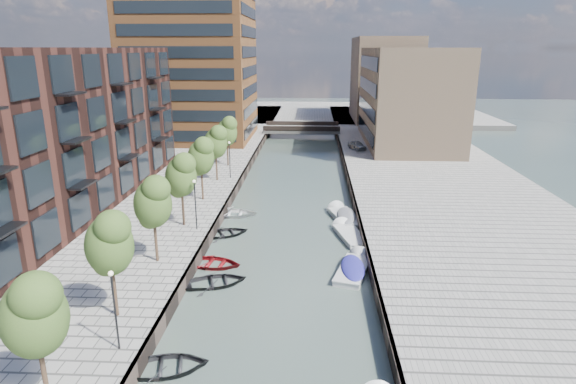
# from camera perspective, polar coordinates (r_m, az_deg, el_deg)

# --- Properties ---
(water) EXTENTS (300.00, 300.00, 0.00)m
(water) POSITION_cam_1_polar(r_m,az_deg,el_deg) (53.81, 0.77, 0.56)
(water) COLOR #38473F
(water) RESTS_ON ground
(quay_right) EXTENTS (20.00, 140.00, 1.00)m
(quay_right) POSITION_cam_1_polar(r_m,az_deg,el_deg) (55.43, 17.54, 0.79)
(quay_right) COLOR gray
(quay_right) RESTS_ON ground
(quay_wall_left) EXTENTS (0.25, 140.00, 1.00)m
(quay_wall_left) POSITION_cam_1_polar(r_m,az_deg,el_deg) (54.25, -5.68, 1.16)
(quay_wall_left) COLOR #332823
(quay_wall_left) RESTS_ON ground
(quay_wall_right) EXTENTS (0.25, 140.00, 1.00)m
(quay_wall_right) POSITION_cam_1_polar(r_m,az_deg,el_deg) (53.79, 7.28, 0.97)
(quay_wall_right) COLOR #332823
(quay_wall_right) RESTS_ON ground
(far_closure) EXTENTS (80.00, 40.00, 1.00)m
(far_closure) POSITION_cam_1_polar(r_m,az_deg,el_deg) (112.60, 2.02, 9.31)
(far_closure) COLOR gray
(far_closure) RESTS_ON ground
(apartment_block) EXTENTS (8.00, 38.00, 14.00)m
(apartment_block) POSITION_cam_1_polar(r_m,az_deg,el_deg) (47.63, -24.73, 6.78)
(apartment_block) COLOR black
(apartment_block) RESTS_ON quay_left
(tower) EXTENTS (18.00, 18.00, 30.00)m
(tower) POSITION_cam_1_polar(r_m,az_deg,el_deg) (78.99, -11.40, 17.15)
(tower) COLOR brown
(tower) RESTS_ON quay_left
(tan_block_near) EXTENTS (12.00, 25.00, 14.00)m
(tan_block_near) POSITION_cam_1_polar(r_m,az_deg,el_deg) (75.29, 13.99, 10.92)
(tan_block_near) COLOR tan
(tan_block_near) RESTS_ON quay_right
(tan_block_far) EXTENTS (12.00, 20.00, 16.00)m
(tan_block_far) POSITION_cam_1_polar(r_m,az_deg,el_deg) (100.80, 11.31, 13.00)
(tan_block_far) COLOR tan
(tan_block_far) RESTS_ON quay_right
(bridge) EXTENTS (13.00, 6.00, 1.30)m
(bridge) POSITION_cam_1_polar(r_m,az_deg,el_deg) (84.77, 1.65, 7.49)
(bridge) COLOR gray
(bridge) RESTS_ON ground
(tree_0) EXTENTS (2.50, 2.50, 5.95)m
(tree_0) POSITION_cam_1_polar(r_m,az_deg,el_deg) (21.19, -27.91, -12.51)
(tree_0) COLOR #382619
(tree_0) RESTS_ON quay_left
(tree_1) EXTENTS (2.50, 2.50, 5.95)m
(tree_1) POSITION_cam_1_polar(r_m,az_deg,el_deg) (26.78, -20.45, -5.53)
(tree_1) COLOR #382619
(tree_1) RESTS_ON quay_left
(tree_2) EXTENTS (2.50, 2.50, 5.95)m
(tree_2) POSITION_cam_1_polar(r_m,az_deg,el_deg) (32.92, -15.76, -1.00)
(tree_2) COLOR #382619
(tree_2) RESTS_ON quay_left
(tree_3) EXTENTS (2.50, 2.50, 5.95)m
(tree_3) POSITION_cam_1_polar(r_m,az_deg,el_deg) (39.34, -12.59, 2.09)
(tree_3) COLOR #382619
(tree_3) RESTS_ON quay_left
(tree_4) EXTENTS (2.50, 2.50, 5.95)m
(tree_4) POSITION_cam_1_polar(r_m,az_deg,el_deg) (45.93, -10.31, 4.30)
(tree_4) COLOR #382619
(tree_4) RESTS_ON quay_left
(tree_5) EXTENTS (2.50, 2.50, 5.95)m
(tree_5) POSITION_cam_1_polar(r_m,az_deg,el_deg) (52.63, -8.59, 5.95)
(tree_5) COLOR #382619
(tree_5) RESTS_ON quay_left
(tree_6) EXTENTS (2.50, 2.50, 5.95)m
(tree_6) POSITION_cam_1_polar(r_m,az_deg,el_deg) (59.40, -7.26, 7.22)
(tree_6) COLOR #382619
(tree_6) RESTS_ON quay_left
(lamp_0) EXTENTS (0.24, 0.24, 4.12)m
(lamp_0) POSITION_cam_1_polar(r_m,az_deg,el_deg) (24.55, -19.92, -12.18)
(lamp_0) COLOR black
(lamp_0) RESTS_ON quay_left
(lamp_1) EXTENTS (0.24, 0.24, 4.12)m
(lamp_1) POSITION_cam_1_polar(r_m,az_deg,el_deg) (38.57, -10.95, -0.87)
(lamp_1) COLOR black
(lamp_1) RESTS_ON quay_left
(lamp_2) EXTENTS (0.24, 0.24, 4.12)m
(lamp_2) POSITION_cam_1_polar(r_m,az_deg,el_deg) (53.71, -6.94, 4.27)
(lamp_2) COLOR black
(lamp_2) RESTS_ON quay_left
(sloop_0) EXTENTS (4.74, 3.86, 0.86)m
(sloop_0) POSITION_cam_1_polar(r_m,az_deg,el_deg) (25.50, -14.21, -19.81)
(sloop_0) COLOR black
(sloop_0) RESTS_ON ground
(sloop_1) EXTENTS (4.86, 4.12, 0.85)m
(sloop_1) POSITION_cam_1_polar(r_m,az_deg,el_deg) (32.63, -8.54, -10.79)
(sloop_1) COLOR black
(sloop_1) RESTS_ON ground
(sloop_2) EXTENTS (4.59, 3.57, 0.87)m
(sloop_2) POSITION_cam_1_polar(r_m,az_deg,el_deg) (35.24, -8.94, -8.63)
(sloop_2) COLOR maroon
(sloop_2) RESTS_ON ground
(sloop_3) EXTENTS (4.78, 3.49, 0.97)m
(sloop_3) POSITION_cam_1_polar(r_m,az_deg,el_deg) (45.01, -6.64, -2.83)
(sloop_3) COLOR silver
(sloop_3) RESTS_ON ground
(sloop_4) EXTENTS (4.85, 4.28, 0.83)m
(sloop_4) POSITION_cam_1_polar(r_m,az_deg,el_deg) (40.55, -7.47, -5.10)
(sloop_4) COLOR black
(sloop_4) RESTS_ON ground
(motorboat_2) EXTENTS (2.97, 5.32, 1.68)m
(motorboat_2) POSITION_cam_1_polar(r_m,az_deg,el_deg) (40.41, 7.17, -5.01)
(motorboat_2) COLOR silver
(motorboat_2) RESTS_ON ground
(motorboat_3) EXTENTS (3.07, 5.42, 1.71)m
(motorboat_3) POSITION_cam_1_polar(r_m,az_deg,el_deg) (34.35, 7.83, -8.90)
(motorboat_3) COLOR beige
(motorboat_3) RESTS_ON ground
(motorboat_4) EXTENTS (3.31, 5.69, 1.80)m
(motorboat_4) POSITION_cam_1_polar(r_m,az_deg,el_deg) (44.24, 6.68, -2.88)
(motorboat_4) COLOR #B3B3B1
(motorboat_4) RESTS_ON ground
(car) EXTENTS (2.80, 3.96, 1.25)m
(car) POSITION_cam_1_polar(r_m,az_deg,el_deg) (69.80, 8.19, 5.52)
(car) COLOR #959899
(car) RESTS_ON quay_right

